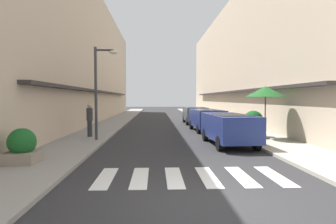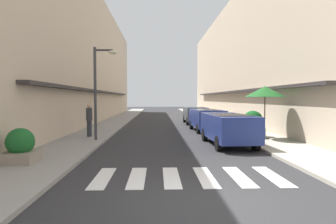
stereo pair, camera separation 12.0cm
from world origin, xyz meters
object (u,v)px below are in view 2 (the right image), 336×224
object	(u,v)px
pedestrian_walking_near	(89,119)
parked_car_far	(195,113)
street_lamp	(99,82)
cafe_umbrella	(265,92)
parked_car_mid	(206,118)
planter_midblock	(253,124)
parked_car_near	(228,126)
planter_corner	(20,147)

from	to	relation	value
pedestrian_walking_near	parked_car_far	bearing A→B (deg)	-87.71
street_lamp	pedestrian_walking_near	xyz separation A→B (m)	(-0.82, 1.28, -1.93)
pedestrian_walking_near	cafe_umbrella	bearing A→B (deg)	-148.29
parked_car_mid	planter_midblock	bearing A→B (deg)	-62.07
parked_car_far	parked_car_near	bearing A→B (deg)	-90.00
planter_midblock	pedestrian_walking_near	distance (m)	8.98
street_lamp	planter_midblock	distance (m)	8.50
cafe_umbrella	planter_midblock	world-z (taller)	cafe_umbrella
parked_car_far	planter_midblock	size ratio (longest dim) A/B	3.15
planter_midblock	cafe_umbrella	bearing A→B (deg)	-72.78
parked_car_mid	pedestrian_walking_near	distance (m)	7.79
parked_car_near	cafe_umbrella	xyz separation A→B (m)	(2.23, 1.32, 1.62)
parked_car_mid	planter_corner	xyz separation A→B (m)	(-7.74, -9.85, -0.29)
parked_car_mid	planter_corner	size ratio (longest dim) A/B	3.76
planter_corner	pedestrian_walking_near	world-z (taller)	pedestrian_walking_near
parked_car_far	pedestrian_walking_near	world-z (taller)	pedestrian_walking_near
pedestrian_walking_near	parked_car_mid	bearing A→B (deg)	-115.11
planter_midblock	parked_car_near	bearing A→B (deg)	-130.44
parked_car_mid	street_lamp	size ratio (longest dim) A/B	0.91
parked_car_mid	planter_midblock	world-z (taller)	planter_midblock
street_lamp	cafe_umbrella	world-z (taller)	street_lamp
parked_car_mid	street_lamp	world-z (taller)	street_lamp
parked_car_near	planter_corner	distance (m)	8.68
planter_corner	pedestrian_walking_near	distance (m)	6.56
street_lamp	cafe_umbrella	xyz separation A→B (m)	(8.44, 0.01, -0.47)
planter_midblock	pedestrian_walking_near	xyz separation A→B (m)	(-8.97, 0.32, 0.27)
parked_car_near	cafe_umbrella	size ratio (longest dim) A/B	1.66
parked_car_near	street_lamp	distance (m)	6.68
cafe_umbrella	pedestrian_walking_near	xyz separation A→B (m)	(-9.27, 1.27, -1.47)
parked_car_near	parked_car_far	size ratio (longest dim) A/B	1.01
planter_corner	parked_car_near	bearing A→B (deg)	26.86
street_lamp	parked_car_mid	bearing A→B (deg)	36.65
street_lamp	pedestrian_walking_near	world-z (taller)	street_lamp
parked_car_near	parked_car_far	xyz separation A→B (m)	(0.00, 11.86, 0.00)
parked_car_far	pedestrian_walking_near	size ratio (longest dim) A/B	2.48
cafe_umbrella	planter_corner	world-z (taller)	cafe_umbrella
parked_car_far	street_lamp	xyz separation A→B (m)	(-6.21, -10.55, 2.09)
parked_car_mid	planter_corner	bearing A→B (deg)	-128.16
parked_car_mid	cafe_umbrella	bearing A→B (deg)	-64.14
cafe_umbrella	street_lamp	bearing A→B (deg)	-179.90
cafe_umbrella	pedestrian_walking_near	world-z (taller)	cafe_umbrella
parked_car_near	pedestrian_walking_near	xyz separation A→B (m)	(-7.04, 2.59, 0.15)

